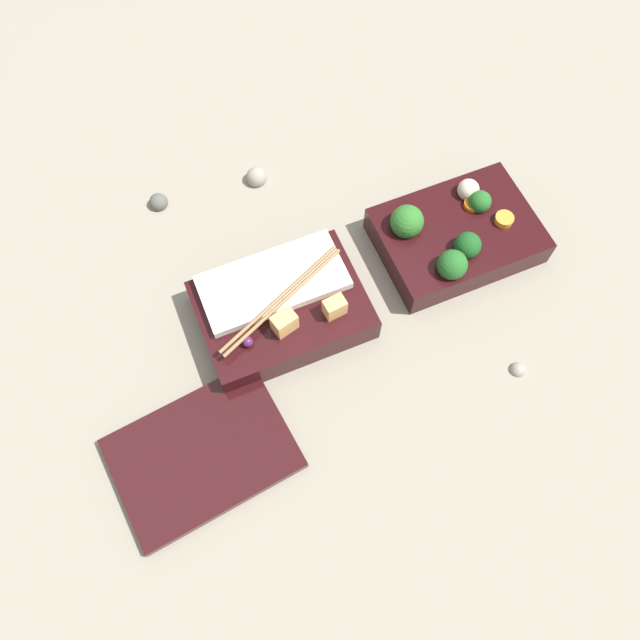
{
  "coord_description": "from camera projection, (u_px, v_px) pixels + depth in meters",
  "views": [
    {
      "loc": [
        0.23,
        0.34,
        0.73
      ],
      "look_at": [
        0.1,
        0.04,
        0.04
      ],
      "focal_mm": 35.0,
      "sensor_mm": 36.0,
      "label": 1
    }
  ],
  "objects": [
    {
      "name": "ground_plane",
      "position": [
        379.0,
        281.0,
        0.83
      ],
      "size": [
        3.0,
        3.0,
        0.0
      ],
      "primitive_type": "plane",
      "color": "gray"
    },
    {
      "name": "bento_tray_vegetable",
      "position": [
        455.0,
        235.0,
        0.83
      ],
      "size": [
        0.21,
        0.15,
        0.08
      ],
      "color": "black",
      "rests_on": "ground_plane"
    },
    {
      "name": "bento_lid",
      "position": [
        203.0,
        453.0,
        0.72
      ],
      "size": [
        0.22,
        0.17,
        0.01
      ],
      "primitive_type": "cube",
      "rotation": [
        0.0,
        0.0,
        0.12
      ],
      "color": "black",
      "rests_on": "ground_plane"
    },
    {
      "name": "pebble_1",
      "position": [
        518.0,
        369.0,
        0.77
      ],
      "size": [
        0.02,
        0.02,
        0.02
      ],
      "primitive_type": "sphere",
      "color": "gray",
      "rests_on": "ground_plane"
    },
    {
      "name": "pebble_2",
      "position": [
        159.0,
        202.0,
        0.87
      ],
      "size": [
        0.03,
        0.03,
        0.03
      ],
      "primitive_type": "sphere",
      "color": "#595651",
      "rests_on": "ground_plane"
    },
    {
      "name": "bento_tray_rice",
      "position": [
        282.0,
        308.0,
        0.78
      ],
      "size": [
        0.21,
        0.15,
        0.07
      ],
      "color": "black",
      "rests_on": "ground_plane"
    },
    {
      "name": "pebble_0",
      "position": [
        256.0,
        177.0,
        0.89
      ],
      "size": [
        0.03,
        0.03,
        0.03
      ],
      "primitive_type": "sphere",
      "color": "gray",
      "rests_on": "ground_plane"
    }
  ]
}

